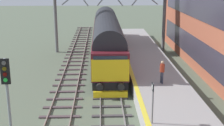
{
  "coord_description": "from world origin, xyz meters",
  "views": [
    {
      "loc": [
        -0.66,
        -22.59,
        8.36
      ],
      "look_at": [
        0.2,
        0.35,
        1.94
      ],
      "focal_mm": 50.01,
      "sensor_mm": 36.0,
      "label": 1
    }
  ],
  "objects_px": {
    "diesel_locomotive": "(107,37)",
    "platform_number_sign": "(153,98)",
    "signal_post_mid": "(7,90)",
    "waiting_passenger": "(162,70)"
  },
  "relations": [
    {
      "from": "signal_post_mid",
      "to": "waiting_passenger",
      "type": "distance_m",
      "value": 11.02
    },
    {
      "from": "diesel_locomotive",
      "to": "signal_post_mid",
      "type": "distance_m",
      "value": 16.95
    },
    {
      "from": "diesel_locomotive",
      "to": "platform_number_sign",
      "type": "xyz_separation_m",
      "value": [
        1.95,
        -15.89,
        -0.06
      ]
    },
    {
      "from": "platform_number_sign",
      "to": "diesel_locomotive",
      "type": "bearing_deg",
      "value": 96.99
    },
    {
      "from": "diesel_locomotive",
      "to": "platform_number_sign",
      "type": "relative_size",
      "value": 9.29
    },
    {
      "from": "waiting_passenger",
      "to": "diesel_locomotive",
      "type": "bearing_deg",
      "value": 9.22
    },
    {
      "from": "platform_number_sign",
      "to": "waiting_passenger",
      "type": "relative_size",
      "value": 1.32
    },
    {
      "from": "platform_number_sign",
      "to": "waiting_passenger",
      "type": "bearing_deg",
      "value": 74.64
    },
    {
      "from": "diesel_locomotive",
      "to": "platform_number_sign",
      "type": "distance_m",
      "value": 16.01
    },
    {
      "from": "diesel_locomotive",
      "to": "waiting_passenger",
      "type": "xyz_separation_m",
      "value": [
        3.65,
        -9.68,
        -0.5
      ]
    }
  ]
}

